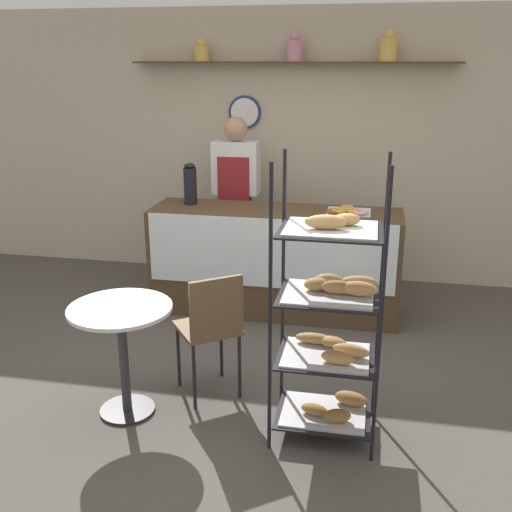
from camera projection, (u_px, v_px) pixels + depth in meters
The scene contains 9 objects.
ground_plane at pixel (243, 383), 4.28m from camera, with size 14.00×14.00×0.00m, color #4C4742.
back_wall at pixel (293, 146), 6.09m from camera, with size 10.00×0.30×2.70m.
display_counter at pixel (275, 261), 5.39m from camera, with size 2.21×0.63×0.95m.
pastry_rack at pixel (332, 323), 3.51m from camera, with size 0.62×0.49×1.71m.
person_worker at pixel (236, 196), 5.86m from camera, with size 0.44×0.24×1.70m.
cafe_table at pixel (122, 334), 3.77m from camera, with size 0.65×0.65×0.74m.
cafe_chair at pixel (212, 323), 3.93m from camera, with size 0.53×0.53×0.90m.
coffee_carafe at pixel (190, 184), 5.41m from camera, with size 0.12×0.12×0.37m.
donut_tray_counter at pixel (347, 211), 5.12m from camera, with size 0.37×0.31×0.05m.
Camera 1 is at (0.83, -3.70, 2.20)m, focal length 42.00 mm.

